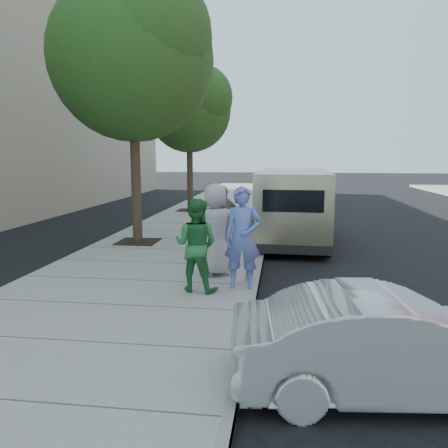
{
  "coord_description": "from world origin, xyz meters",
  "views": [
    {
      "loc": [
        1.92,
        -9.93,
        2.71
      ],
      "look_at": [
        0.59,
        0.15,
        1.1
      ],
      "focal_mm": 35.0,
      "sensor_mm": 36.0,
      "label": 1
    }
  ],
  "objects": [
    {
      "name": "van",
      "position": [
        2.3,
        3.88,
        1.18
      ],
      "size": [
        2.21,
        6.09,
        2.23
      ],
      "rotation": [
        0.0,
        0.0,
        -0.03
      ],
      "color": "tan",
      "rests_on": "ground"
    },
    {
      "name": "curb_face",
      "position": [
        1.44,
        0.0,
        0.07
      ],
      "size": [
        0.12,
        60.0,
        0.16
      ],
      "primitive_type": "cube",
      "color": "gray",
      "rests_on": "ground"
    },
    {
      "name": "sedan",
      "position": [
        3.2,
        -5.1,
        0.6
      ],
      "size": [
        3.76,
        1.65,
        1.2
      ],
      "primitive_type": "imported",
      "rotation": [
        0.0,
        0.0,
        1.68
      ],
      "color": "silver",
      "rests_on": "ground"
    },
    {
      "name": "person_green_shirt",
      "position": [
        0.34,
        -2.01,
        1.03
      ],
      "size": [
        0.97,
        0.82,
        1.76
      ],
      "primitive_type": "imported",
      "rotation": [
        0.0,
        0.0,
        2.95
      ],
      "color": "#277837",
      "rests_on": "sidewalk"
    },
    {
      "name": "parking_meter",
      "position": [
        1.25,
        -1.3,
        1.08
      ],
      "size": [
        0.28,
        0.18,
        1.28
      ],
      "rotation": [
        0.0,
        0.0,
        0.38
      ],
      "color": "gray",
      "rests_on": "sidewalk"
    },
    {
      "name": "sidewalk",
      "position": [
        -1.0,
        0.0,
        0.07
      ],
      "size": [
        5.0,
        60.0,
        0.15
      ],
      "primitive_type": "cube",
      "color": "gray",
      "rests_on": "ground"
    },
    {
      "name": "person_striped_polo",
      "position": [
        0.4,
        1.45,
        1.04
      ],
      "size": [
        1.06,
        1.03,
        1.78
      ],
      "primitive_type": "imported",
      "rotation": [
        0.0,
        0.0,
        3.89
      ],
      "color": "gray",
      "rests_on": "sidewalk"
    },
    {
      "name": "person_gray_shirt",
      "position": [
        0.54,
        -0.87,
        1.14
      ],
      "size": [
        1.14,
        0.96,
        1.97
      ],
      "primitive_type": "imported",
      "rotation": [
        0.0,
        0.0,
        3.56
      ],
      "color": "#B3B3B6",
      "rests_on": "sidewalk"
    },
    {
      "name": "tree_far",
      "position": [
        -2.25,
        10.0,
        4.88
      ],
      "size": [
        3.92,
        3.8,
        6.49
      ],
      "color": "black",
      "rests_on": "sidewalk"
    },
    {
      "name": "person_officer",
      "position": [
        1.2,
        -1.7,
        1.13
      ],
      "size": [
        0.74,
        0.5,
        1.97
      ],
      "primitive_type": "imported",
      "rotation": [
        0.0,
        0.0,
        0.05
      ],
      "color": "#5C73C5",
      "rests_on": "sidewalk"
    },
    {
      "name": "tree_near",
      "position": [
        -2.25,
        2.4,
        5.55
      ],
      "size": [
        4.62,
        4.6,
        7.53
      ],
      "color": "black",
      "rests_on": "sidewalk"
    },
    {
      "name": "ground",
      "position": [
        0.0,
        0.0,
        0.0
      ],
      "size": [
        120.0,
        120.0,
        0.0
      ],
      "primitive_type": "plane",
      "color": "black",
      "rests_on": "ground"
    }
  ]
}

